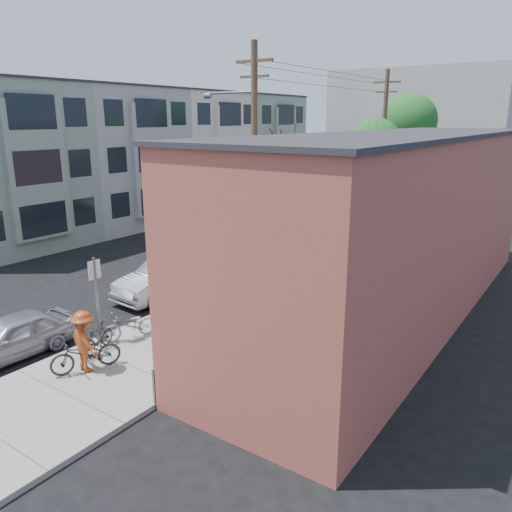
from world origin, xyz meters
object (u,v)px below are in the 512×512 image
Objects in this scene: tree_leafy_mid at (375,145)px; patron_green at (200,326)px; tree_bare at (281,216)px; car_4 at (352,213)px; patron_grey at (225,306)px; tree_leafy_far at (409,121)px; car_2 at (257,245)px; car_0 at (11,337)px; parking_meter_near at (179,285)px; bus at (351,184)px; cyclist at (85,341)px; sign_post at (96,292)px; patio_chair_a at (226,336)px; parked_bike_a at (98,338)px; parking_meter_far at (297,240)px; utility_pole_near at (253,159)px; car_3 at (314,225)px; car_1 at (169,277)px; parked_bike_b at (130,325)px; patio_chair_b at (216,337)px.

patron_green is at bearing -82.23° from tree_leafy_mid.
car_4 is (-2.00, 12.70, -2.00)m from tree_bare.
tree_bare reaches higher than patron_grey.
tree_leafy_far is 17.40m from car_2.
car_0 is at bearing -90.97° from car_4.
parking_meter_near is 6.07m from car_0.
bus reaches higher than car_2.
cyclist is 13.08m from car_2.
car_2 is at bearing -161.52° from patron_grey.
patio_chair_a is at bearing 27.00° from sign_post.
tree_bare is at bearing -77.03° from cyclist.
parked_bike_a is at bearing -89.73° from tree_leafy_far.
tree_bare is (0.55, -2.52, 1.71)m from parking_meter_far.
utility_pole_near reaches higher than parking_meter_near.
patron_green is 30.40m from bus.
sign_post is 1.45m from parked_bike_a.
car_1 is at bearing -87.86° from car_3.
utility_pole_near is at bearing -91.85° from tree_leafy_mid.
tree_leafy_mid is at bearing 90.00° from tree_bare.
patron_grey is (-0.90, 1.11, 0.41)m from patio_chair_a.
sign_post is 1.54m from parked_bike_b.
patron_green is at bearing -72.96° from tree_bare.
tree_bare is 1.05× the size of car_1.
parked_bike_a is 23.46m from car_4.
patron_grey is at bearing -71.01° from car_3.
car_0 is at bearing -162.19° from parked_bike_a.
car_2 is at bearing -101.97° from tree_leafy_mid.
parked_bike_b is (-2.85, -0.93, 0.03)m from patio_chair_b.
tree_leafy_mid reaches higher than parked_bike_b.
patron_grey reaches higher than car_1.
tree_bare is (0.55, 6.33, 1.71)m from parking_meter_near.
tree_leafy_far reaches higher than tree_bare.
utility_pole_near is (0.14, 4.71, 4.43)m from parking_meter_near.
parking_meter_near is at bearing -79.31° from car_2.
parked_bike_a is (-2.20, -3.50, -0.40)m from patron_grey.
tree_leafy_far is (0.41, 18.89, 1.48)m from utility_pole_near.
sign_post is 4.17m from patron_grey.
patio_chair_a is at bearing -116.73° from cyclist.
car_4 is at bearing 96.34° from utility_pole_near.
patio_chair_a is at bearing -82.79° from tree_leafy_far.
parking_meter_near is 4.14m from patron_green.
parked_bike_b is 0.37× the size of car_1.
tree_leafy_mid is 7.96× the size of patio_chair_a.
car_4 is at bearing 105.28° from patio_chair_a.
bus reaches higher than car_3.
parking_meter_far is 12.02m from parked_bike_b.
patron_grey is 4.72m from cyclist.
patio_chair_a is at bearing 38.61° from car_0.
tree_bare is 12.54m from car_0.
bus reaches higher than patron_green.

